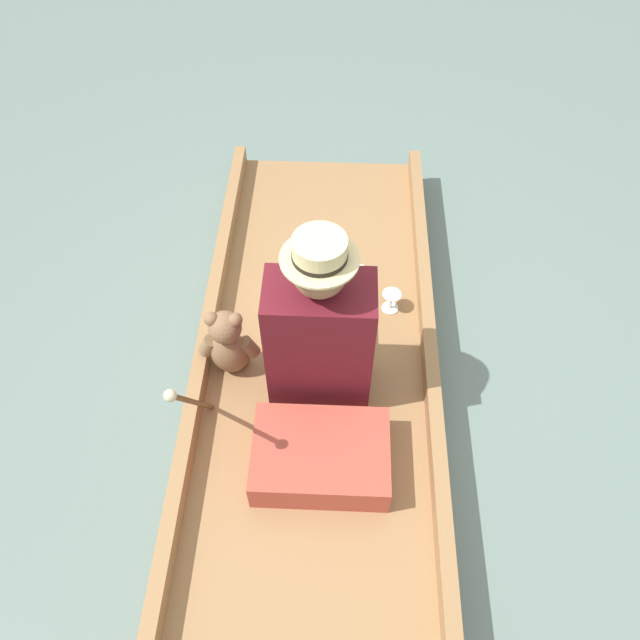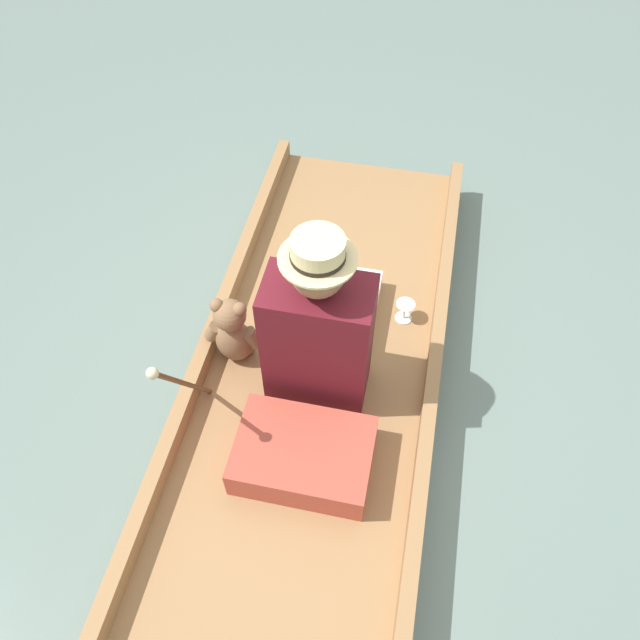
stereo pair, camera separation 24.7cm
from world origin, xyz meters
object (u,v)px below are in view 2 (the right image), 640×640
seated_person (322,327)px  walking_cane (179,382)px  teddy_bear (233,332)px  wine_glass (405,308)px

seated_person → walking_cane: (-0.47, -0.41, 0.07)m
teddy_bear → wine_glass: size_ratio=3.57×
seated_person → teddy_bear: size_ratio=2.32×
seated_person → wine_glass: (0.33, 0.37, -0.25)m
seated_person → wine_glass: seated_person is taller
teddy_bear → seated_person: bearing=0.0°
wine_glass → teddy_bear: bearing=-152.8°
seated_person → walking_cane: 0.63m
teddy_bear → walking_cane: size_ratio=0.59×
seated_person → teddy_bear: bearing=-168.8°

